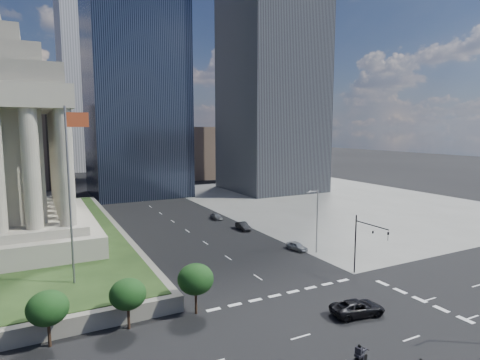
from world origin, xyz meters
TOP-DOWN VIEW (x-y plane):
  - ground at (0.00, 100.00)m, footprint 500.00×500.00m
  - sidewalk_ne at (46.00, 60.00)m, footprint 68.00×90.00m
  - flagpole at (-21.83, 24.00)m, footprint 2.52×0.24m
  - midrise_glass at (2.00, 95.00)m, footprint 26.00×26.00m
  - highrise_ne at (42.00, 85.00)m, footprint 26.00×28.00m
  - building_filler_ne at (32.00, 130.00)m, footprint 20.00×30.00m
  - building_filler_nw at (-30.00, 130.00)m, footprint 24.00×30.00m
  - traffic_signal_ne at (12.50, 13.70)m, footprint 0.30×5.74m
  - street_lamp_north at (13.33, 25.00)m, footprint 2.13×0.22m
  - pickup_truck at (3.92, 5.89)m, footprint 3.61×6.14m
  - parked_sedan_near at (11.50, 27.43)m, footprint 4.06×2.14m
  - parked_sedan_mid at (9.88, 42.91)m, footprint 1.79×4.48m
  - parked_sedan_far at (9.00, 53.52)m, footprint 1.72×4.02m
  - motorcycle_trail at (-2.78, -1.19)m, footprint 2.83×1.46m

SIDE VIEW (x-z plane):
  - ground at x=0.00m, z-range 0.00..0.00m
  - sidewalk_ne at x=46.00m, z-range 0.00..0.03m
  - parked_sedan_near at x=11.50m, z-range 0.00..1.32m
  - parked_sedan_far at x=9.00m, z-range 0.00..1.35m
  - parked_sedan_mid at x=9.88m, z-range 0.00..1.45m
  - pickup_truck at x=3.92m, z-range 0.00..1.60m
  - motorcycle_trail at x=-2.78m, z-range 0.00..2.04m
  - traffic_signal_ne at x=12.50m, z-range 1.25..9.25m
  - street_lamp_north at x=13.33m, z-range 0.66..10.66m
  - building_filler_ne at x=32.00m, z-range 0.00..20.00m
  - flagpole at x=-21.83m, z-range 3.11..23.11m
  - building_filler_nw at x=-30.00m, z-range 0.00..28.00m
  - midrise_glass at x=2.00m, z-range 0.00..60.00m
  - highrise_ne at x=42.00m, z-range 0.00..100.00m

